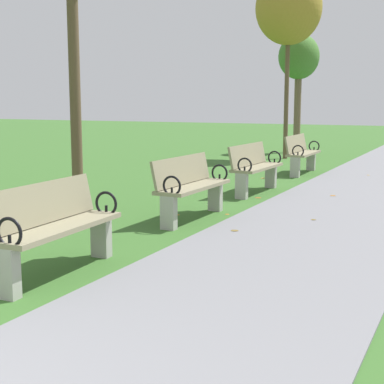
# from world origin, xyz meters

# --- Properties ---
(park_bench_2) EXTENTS (0.53, 1.62, 0.90)m
(park_bench_2) POSITION_xyz_m (-0.50, 3.08, 0.49)
(park_bench_2) COLOR gray
(park_bench_2) RESTS_ON ground
(park_bench_3) EXTENTS (0.49, 1.61, 0.90)m
(park_bench_3) POSITION_xyz_m (-0.50, 6.08, 0.49)
(park_bench_3) COLOR gray
(park_bench_3) RESTS_ON ground
(park_bench_4) EXTENTS (0.51, 1.61, 0.90)m
(park_bench_4) POSITION_xyz_m (-0.50, 8.76, 0.49)
(park_bench_4) COLOR gray
(park_bench_4) RESTS_ON ground
(park_bench_5) EXTENTS (0.50, 1.61, 0.90)m
(park_bench_5) POSITION_xyz_m (-0.50, 11.95, 0.49)
(park_bench_5) COLOR gray
(park_bench_5) RESTS_ON ground
(tree_4) EXTENTS (1.88, 1.88, 5.32)m
(tree_4) POSITION_xyz_m (-1.90, 15.26, 4.27)
(tree_4) COLOR brown
(tree_4) RESTS_ON ground
(tree_5) EXTENTS (1.31, 1.31, 3.81)m
(tree_5) POSITION_xyz_m (-2.18, 17.44, 3.00)
(tree_5) COLOR brown
(tree_5) RESTS_ON ground
(scattered_leaves) EXTENTS (4.50, 15.42, 0.02)m
(scattered_leaves) POSITION_xyz_m (0.43, 6.80, 0.02)
(scattered_leaves) COLOR #AD6B23
(scattered_leaves) RESTS_ON ground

